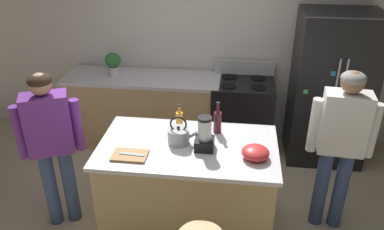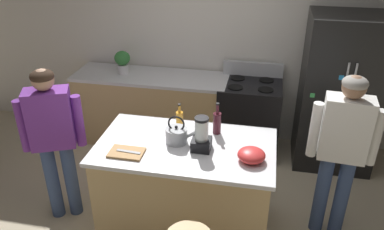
{
  "view_description": "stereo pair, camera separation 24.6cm",
  "coord_description": "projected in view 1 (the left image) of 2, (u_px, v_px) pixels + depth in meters",
  "views": [
    {
      "loc": [
        0.4,
        -2.93,
        2.81
      ],
      "look_at": [
        0.0,
        0.3,
        1.1
      ],
      "focal_mm": 36.17,
      "sensor_mm": 36.0,
      "label": 1
    },
    {
      "loc": [
        0.64,
        -2.89,
        2.81
      ],
      "look_at": [
        0.0,
        0.3,
        1.1
      ],
      "focal_mm": 36.17,
      "sensor_mm": 36.0,
      "label": 2
    }
  ],
  "objects": [
    {
      "name": "refrigerator",
      "position": [
        330.0,
        89.0,
        4.65
      ],
      "size": [
        0.9,
        0.73,
        1.86
      ],
      "color": "black",
      "rests_on": "ground_plane"
    },
    {
      "name": "ground_plane",
      "position": [
        188.0,
        224.0,
        3.93
      ],
      "size": [
        14.0,
        14.0,
        0.0
      ],
      "primitive_type": "plane",
      "color": "beige"
    },
    {
      "name": "person_by_sink_right",
      "position": [
        341.0,
        139.0,
        3.49
      ],
      "size": [
        0.6,
        0.25,
        1.65
      ],
      "color": "#384C7A",
      "rests_on": "ground_plane"
    },
    {
      "name": "back_counter_run",
      "position": [
        144.0,
        110.0,
        5.16
      ],
      "size": [
        2.0,
        0.64,
        0.95
      ],
      "color": "tan",
      "rests_on": "ground_plane"
    },
    {
      "name": "back_wall",
      "position": [
        208.0,
        40.0,
        5.02
      ],
      "size": [
        8.0,
        0.1,
        2.7
      ],
      "primitive_type": "cube",
      "color": "silver",
      "rests_on": "ground_plane"
    },
    {
      "name": "cutting_board",
      "position": [
        130.0,
        155.0,
        3.32
      ],
      "size": [
        0.3,
        0.2,
        0.02
      ],
      "primitive_type": "cube",
      "color": "#B7844C",
      "rests_on": "kitchen_island"
    },
    {
      "name": "blender_appliance",
      "position": [
        205.0,
        136.0,
        3.37
      ],
      "size": [
        0.17,
        0.17,
        0.32
      ],
      "color": "black",
      "rests_on": "kitchen_island"
    },
    {
      "name": "bottle_soda",
      "position": [
        179.0,
        120.0,
        3.72
      ],
      "size": [
        0.07,
        0.07,
        0.26
      ],
      "color": "orange",
      "rests_on": "kitchen_island"
    },
    {
      "name": "person_by_island_left",
      "position": [
        51.0,
        138.0,
        3.55
      ],
      "size": [
        0.58,
        0.36,
        1.61
      ],
      "color": "#384C7A",
      "rests_on": "ground_plane"
    },
    {
      "name": "potted_plant",
      "position": [
        113.0,
        63.0,
        4.9
      ],
      "size": [
        0.2,
        0.2,
        0.3
      ],
      "color": "silver",
      "rests_on": "back_counter_run"
    },
    {
      "name": "bottle_wine",
      "position": [
        218.0,
        121.0,
        3.64
      ],
      "size": [
        0.08,
        0.08,
        0.32
      ],
      "color": "#471923",
      "rests_on": "kitchen_island"
    },
    {
      "name": "stove_range",
      "position": [
        241.0,
        116.0,
        4.99
      ],
      "size": [
        0.76,
        0.65,
        1.13
      ],
      "color": "black",
      "rests_on": "ground_plane"
    },
    {
      "name": "tea_kettle",
      "position": [
        179.0,
        135.0,
        3.49
      ],
      "size": [
        0.28,
        0.2,
        0.27
      ],
      "color": "#B7BABF",
      "rests_on": "kitchen_island"
    },
    {
      "name": "chef_knife",
      "position": [
        132.0,
        154.0,
        3.31
      ],
      "size": [
        0.22,
        0.05,
        0.01
      ],
      "primitive_type": "cube",
      "rotation": [
        0.0,
        0.0,
        -0.08
      ],
      "color": "#B7BABF",
      "rests_on": "cutting_board"
    },
    {
      "name": "kitchen_island",
      "position": [
        188.0,
        187.0,
        3.71
      ],
      "size": [
        1.61,
        0.93,
        0.95
      ],
      "color": "tan",
      "rests_on": "ground_plane"
    },
    {
      "name": "mixing_bowl",
      "position": [
        255.0,
        152.0,
        3.28
      ],
      "size": [
        0.24,
        0.24,
        0.11
      ],
      "primitive_type": "ellipsoid",
      "color": "red",
      "rests_on": "kitchen_island"
    }
  ]
}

